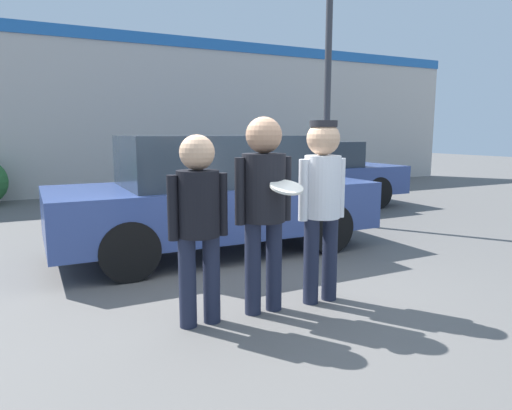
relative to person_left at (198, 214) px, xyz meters
name	(u,v)px	position (x,y,z in m)	size (l,w,h in m)	color
ground_plane	(260,301)	(0.72, 0.25, -0.98)	(56.00, 56.00, 0.00)	#5B5956
storefront_building	(106,113)	(0.72, 9.18, 1.20)	(24.00, 0.22, 4.31)	beige
person_left	(198,214)	(0.00, 0.00, 0.00)	(0.53, 0.36, 1.65)	#1E2338
person_middle_with_frisbee	(264,196)	(0.63, 0.00, 0.12)	(0.56, 0.62, 1.80)	#1E2338
person_right	(322,194)	(1.25, -0.01, 0.10)	(0.52, 0.35, 1.78)	#1E2338
parked_car_near	(214,195)	(1.03, 2.27, -0.17)	(4.41, 1.78, 1.62)	#334784
parked_car_far	(301,174)	(4.12, 4.90, -0.23)	(4.62, 1.85, 1.47)	#334784
street_lamp	(339,0)	(3.84, 3.29, 2.98)	(1.28, 0.35, 6.56)	#38383D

